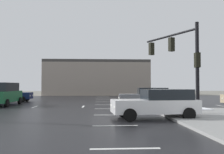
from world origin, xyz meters
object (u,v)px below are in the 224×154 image
at_px(sedan_white, 157,103).
at_px(suv_green, 3,93).
at_px(traffic_signal_mast, 180,54).
at_px(sedan_navy, 8,94).
at_px(sedan_grey, 147,96).

relative_size(sedan_white, suv_green, 0.96).
distance_m(traffic_signal_mast, suv_green, 15.54).
xyz_separation_m(traffic_signal_mast, sedan_navy, (-15.10, 11.53, -3.01)).
distance_m(sedan_grey, sedan_navy, 15.18).
height_order(suv_green, sedan_navy, suv_green).
bearing_deg(sedan_grey, suv_green, -1.21).
height_order(sedan_grey, sedan_navy, same).
bearing_deg(sedan_white, traffic_signal_mast, -132.84).
bearing_deg(suv_green, sedan_white, 51.76).
height_order(traffic_signal_mast, suv_green, traffic_signal_mast).
relative_size(sedan_grey, suv_green, 0.95).
bearing_deg(sedan_navy, sedan_grey, -24.29).
relative_size(sedan_white, sedan_grey, 1.01).
distance_m(traffic_signal_mast, sedan_navy, 19.24).
xyz_separation_m(sedan_grey, suv_green, (-12.71, 0.89, 0.24)).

